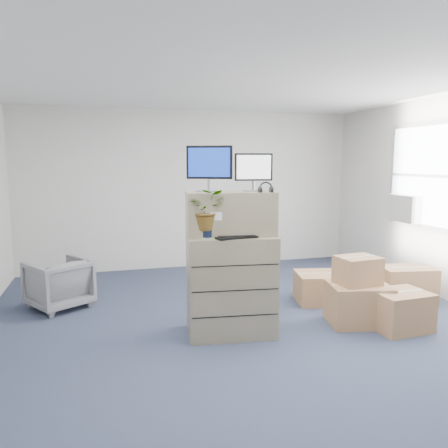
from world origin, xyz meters
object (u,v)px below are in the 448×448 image
at_px(keyboard, 236,237).
at_px(water_bottle, 239,224).
at_px(monitor_right, 254,170).
at_px(potted_plant, 207,215).
at_px(filing_cabinet_lower, 231,285).
at_px(office_chair, 59,281).
at_px(monitor_left, 209,166).

xyz_separation_m(keyboard, water_bottle, (0.09, 0.17, 0.11)).
relative_size(monitor_right, keyboard, 0.93).
bearing_deg(potted_plant, monitor_right, 12.38).
relative_size(filing_cabinet_lower, office_chair, 1.57).
xyz_separation_m(keyboard, potted_plant, (-0.29, 0.08, 0.23)).
distance_m(filing_cabinet_lower, monitor_right, 1.29).
height_order(monitor_right, keyboard, monitor_right).
xyz_separation_m(monitor_left, office_chair, (-1.71, 1.34, -1.50)).
xyz_separation_m(monitor_right, office_chair, (-2.19, 1.38, -1.46)).
bearing_deg(potted_plant, office_chair, 137.36).
height_order(monitor_right, potted_plant, monitor_right).
distance_m(monitor_right, potted_plant, 0.74).
bearing_deg(office_chair, monitor_right, 114.86).
distance_m(water_bottle, potted_plant, 0.41).
height_order(monitor_left, keyboard, monitor_left).
relative_size(monitor_right, potted_plant, 0.81).
bearing_deg(monitor_right, keyboard, -134.61).
bearing_deg(filing_cabinet_lower, potted_plant, -157.81).
bearing_deg(office_chair, potted_plant, 104.45).
bearing_deg(potted_plant, monitor_left, 66.41).
bearing_deg(keyboard, monitor_right, 28.46).
bearing_deg(office_chair, water_bottle, 112.09).
xyz_separation_m(monitor_left, monitor_right, (0.48, -0.05, -0.04)).
bearing_deg(water_bottle, keyboard, -117.07).
bearing_deg(keyboard, filing_cabinet_lower, 82.17).
bearing_deg(monitor_right, filing_cabinet_lower, -162.96).
height_order(water_bottle, potted_plant, potted_plant).
height_order(monitor_left, potted_plant, monitor_left).
height_order(potted_plant, office_chair, potted_plant).
distance_m(filing_cabinet_lower, potted_plant, 0.85).
relative_size(potted_plant, office_chair, 0.72).
xyz_separation_m(filing_cabinet_lower, monitor_right, (0.27, 0.04, 1.26)).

